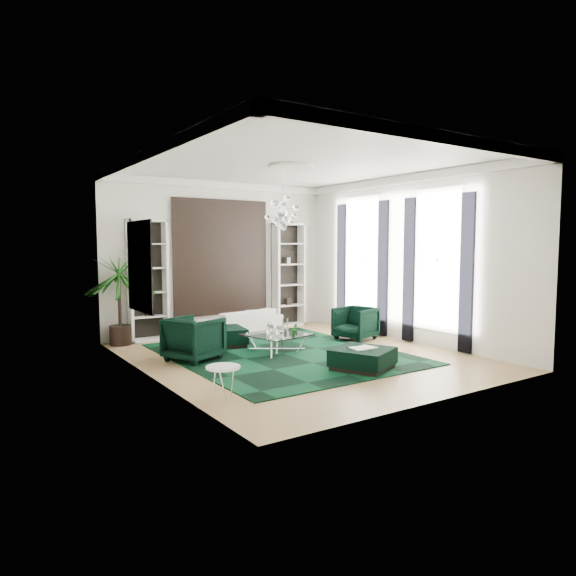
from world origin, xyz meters
TOP-DOWN VIEW (x-y plane):
  - floor at (0.00, 0.00)m, footprint 6.00×7.00m
  - ceiling at (0.00, 0.00)m, footprint 6.00×7.00m
  - wall_back at (0.00, 3.51)m, footprint 6.00×0.02m
  - wall_front at (0.00, -3.51)m, footprint 6.00×0.02m
  - wall_left at (-3.01, 0.00)m, footprint 0.02×7.00m
  - wall_right at (3.01, 0.00)m, footprint 0.02×7.00m
  - crown_molding at (0.00, 0.00)m, footprint 6.00×7.00m
  - ceiling_medallion at (0.00, 0.30)m, footprint 0.90×0.90m
  - tapestry at (0.00, 3.46)m, footprint 2.50×0.06m
  - shelving_left at (-1.95, 3.31)m, footprint 0.90×0.38m
  - shelving_right at (1.95, 3.31)m, footprint 0.90×0.38m
  - painting at (-2.97, 0.60)m, footprint 0.04×1.30m
  - window_near at (2.99, -0.90)m, footprint 0.03×1.10m
  - curtain_near_a at (2.96, -1.68)m, footprint 0.07×0.30m
  - curtain_near_b at (2.96, -0.12)m, footprint 0.07×0.30m
  - window_far at (2.99, 1.50)m, footprint 0.03×1.10m
  - curtain_far_a at (2.96, 0.72)m, footprint 0.07×0.30m
  - curtain_far_b at (2.96, 2.28)m, footprint 0.07×0.30m
  - rug at (-0.17, 0.34)m, footprint 4.20×5.00m
  - sofa at (0.20, 2.80)m, footprint 2.25×1.23m
  - armchair_left at (-1.89, 0.84)m, footprint 1.22×1.21m
  - armchair_right at (2.12, 0.74)m, footprint 1.02×1.01m
  - coffee_table at (-0.17, 0.56)m, footprint 1.32×1.32m
  - ottoman_side at (-0.86, 1.71)m, footprint 1.10×1.10m
  - ottoman_front at (0.32, -1.53)m, footprint 1.27×1.27m
  - book at (0.32, -1.53)m, footprint 0.46×0.31m
  - side_table at (-2.55, -1.74)m, footprint 0.52×0.52m
  - palm at (-2.65, 3.15)m, footprint 1.72×1.72m
  - chandelier at (-0.18, 0.33)m, footprint 1.02×1.02m
  - table_plant at (0.11, 0.33)m, footprint 0.15×0.14m

SIDE VIEW (x-z plane):
  - floor at x=0.00m, z-range -0.02..0.00m
  - rug at x=-0.17m, z-range 0.00..0.02m
  - coffee_table at x=-0.17m, z-range 0.00..0.38m
  - ottoman_front at x=0.32m, z-range 0.00..0.38m
  - ottoman_side at x=-0.86m, z-range 0.00..0.41m
  - side_table at x=-2.55m, z-range 0.00..0.48m
  - sofa at x=0.20m, z-range 0.00..0.62m
  - armchair_right at x=2.12m, z-range 0.00..0.77m
  - book at x=0.32m, z-range 0.38..0.42m
  - armchair_left at x=-1.89m, z-range 0.00..0.85m
  - table_plant at x=0.11m, z-range 0.38..0.61m
  - palm at x=-2.65m, z-range 0.00..2.60m
  - shelving_left at x=-1.95m, z-range 0.00..2.80m
  - shelving_right at x=1.95m, z-range 0.00..2.80m
  - curtain_near_a at x=2.96m, z-range 0.02..3.27m
  - curtain_near_b at x=2.96m, z-range 0.02..3.27m
  - curtain_far_a at x=2.96m, z-range 0.02..3.27m
  - curtain_far_b at x=2.96m, z-range 0.02..3.27m
  - painting at x=-2.97m, z-range 1.05..2.65m
  - wall_back at x=0.00m, z-range 0.00..3.80m
  - wall_front at x=0.00m, z-range 0.00..3.80m
  - wall_left at x=-3.01m, z-range 0.00..3.80m
  - wall_right at x=3.01m, z-range 0.00..3.80m
  - tapestry at x=0.00m, z-range 0.50..3.30m
  - window_near at x=2.99m, z-range 0.45..3.35m
  - window_far at x=2.99m, z-range 0.45..3.35m
  - chandelier at x=-0.18m, z-range 2.50..3.20m
  - crown_molding at x=0.00m, z-range 3.61..3.79m
  - ceiling_medallion at x=0.00m, z-range 3.75..3.79m
  - ceiling at x=0.00m, z-range 3.80..3.82m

